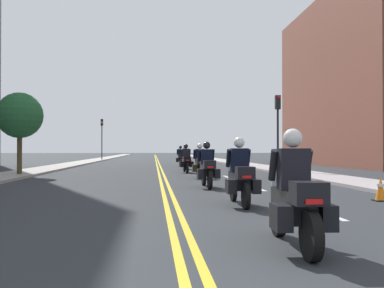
% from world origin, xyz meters
% --- Properties ---
extents(ground_plane, '(264.00, 264.00, 0.00)m').
position_xyz_m(ground_plane, '(0.00, 48.00, 0.00)').
color(ground_plane, '#2A2E31').
extents(sidewalk_left, '(2.31, 144.00, 0.12)m').
position_xyz_m(sidewalk_left, '(-7.43, 48.00, 0.06)').
color(sidewalk_left, '#9E9A91').
rests_on(sidewalk_left, ground).
extents(sidewalk_right, '(2.31, 144.00, 0.12)m').
position_xyz_m(sidewalk_right, '(7.43, 48.00, 0.06)').
color(sidewalk_right, '#A29A9A').
rests_on(sidewalk_right, ground).
extents(centreline_yellow_inner, '(0.12, 132.00, 0.01)m').
position_xyz_m(centreline_yellow_inner, '(-0.12, 48.00, 0.00)').
color(centreline_yellow_inner, yellow).
rests_on(centreline_yellow_inner, ground).
extents(centreline_yellow_outer, '(0.12, 132.00, 0.01)m').
position_xyz_m(centreline_yellow_outer, '(0.12, 48.00, 0.00)').
color(centreline_yellow_outer, yellow).
rests_on(centreline_yellow_outer, ground).
extents(lane_dashes_white, '(0.14, 56.40, 0.01)m').
position_xyz_m(lane_dashes_white, '(3.14, 29.00, 0.00)').
color(lane_dashes_white, silver).
rests_on(lane_dashes_white, ground).
extents(building_right_1, '(7.33, 20.97, 14.06)m').
position_xyz_m(building_right_1, '(16.96, 34.96, 7.03)').
color(building_right_1, brown).
rests_on(building_right_1, ground).
extents(motorcycle_0, '(0.77, 2.18, 1.61)m').
position_xyz_m(motorcycle_0, '(1.45, 4.61, 0.65)').
color(motorcycle_0, black).
rests_on(motorcycle_0, ground).
extents(motorcycle_1, '(0.76, 2.20, 1.63)m').
position_xyz_m(motorcycle_1, '(1.62, 9.23, 0.67)').
color(motorcycle_1, black).
rests_on(motorcycle_1, ground).
extents(motorcycle_2, '(0.77, 2.28, 1.61)m').
position_xyz_m(motorcycle_2, '(1.44, 14.23, 0.67)').
color(motorcycle_2, black).
rests_on(motorcycle_2, ground).
extents(motorcycle_3, '(0.76, 2.18, 1.63)m').
position_xyz_m(motorcycle_3, '(1.72, 19.35, 0.66)').
color(motorcycle_3, black).
rests_on(motorcycle_3, ground).
extents(motorcycle_4, '(0.77, 2.27, 1.66)m').
position_xyz_m(motorcycle_4, '(1.45, 24.43, 0.67)').
color(motorcycle_4, black).
rests_on(motorcycle_4, ground).
extents(motorcycle_5, '(0.76, 2.17, 1.61)m').
position_xyz_m(motorcycle_5, '(1.71, 28.75, 0.67)').
color(motorcycle_5, black).
rests_on(motorcycle_5, ground).
extents(motorcycle_6, '(0.76, 2.30, 1.65)m').
position_xyz_m(motorcycle_6, '(1.73, 34.39, 0.67)').
color(motorcycle_6, black).
rests_on(motorcycle_6, ground).
extents(traffic_cone_0, '(0.35, 0.35, 0.64)m').
position_xyz_m(traffic_cone_0, '(5.42, 9.85, 0.32)').
color(traffic_cone_0, black).
rests_on(traffic_cone_0, ground).
extents(traffic_light_near, '(0.28, 0.38, 4.44)m').
position_xyz_m(traffic_light_near, '(6.67, 23.78, 3.09)').
color(traffic_light_near, black).
rests_on(traffic_light_near, ground).
extents(traffic_light_far, '(0.28, 0.38, 5.04)m').
position_xyz_m(traffic_light_far, '(-6.67, 53.73, 3.46)').
color(traffic_light_far, black).
rests_on(traffic_light_far, ground).
extents(street_tree_0, '(2.26, 2.26, 4.16)m').
position_xyz_m(street_tree_0, '(-7.03, 21.51, 3.01)').
color(street_tree_0, '#463B22').
rests_on(street_tree_0, ground).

